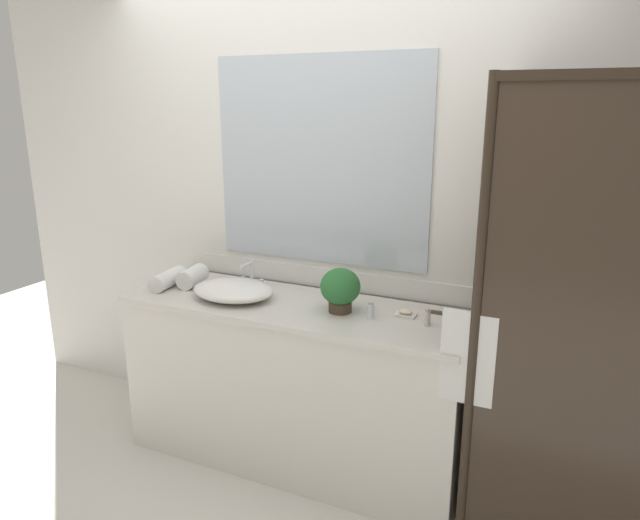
{
  "coord_description": "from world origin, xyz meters",
  "views": [
    {
      "loc": [
        1.28,
        -2.44,
        1.89
      ],
      "look_at": [
        0.15,
        0.0,
        1.15
      ],
      "focal_mm": 32.22,
      "sensor_mm": 36.0,
      "label": 1
    }
  ],
  "objects_px": {
    "rolled_towel_near_edge": "(168,279)",
    "sink_basin": "(233,290)",
    "soap_dish": "(406,314)",
    "amenity_bottle_conditioner": "(427,317)",
    "rolled_towel_middle": "(193,277)",
    "potted_plant": "(340,288)",
    "faucet": "(251,280)",
    "amenity_bottle_lotion": "(371,311)"
  },
  "relations": [
    {
      "from": "faucet",
      "to": "amenity_bottle_conditioner",
      "type": "bearing_deg",
      "value": -6.78
    },
    {
      "from": "faucet",
      "to": "soap_dish",
      "type": "height_order",
      "value": "faucet"
    },
    {
      "from": "sink_basin",
      "to": "rolled_towel_near_edge",
      "type": "relative_size",
      "value": 1.76
    },
    {
      "from": "amenity_bottle_conditioner",
      "to": "soap_dish",
      "type": "bearing_deg",
      "value": 151.29
    },
    {
      "from": "amenity_bottle_lotion",
      "to": "rolled_towel_near_edge",
      "type": "xyz_separation_m",
      "value": [
        -1.19,
        -0.01,
        0.01
      ]
    },
    {
      "from": "potted_plant",
      "to": "rolled_towel_near_edge",
      "type": "distance_m",
      "value": 1.02
    },
    {
      "from": "faucet",
      "to": "amenity_bottle_lotion",
      "type": "height_order",
      "value": "faucet"
    },
    {
      "from": "faucet",
      "to": "rolled_towel_middle",
      "type": "xyz_separation_m",
      "value": [
        -0.32,
        -0.09,
        0.0
      ]
    },
    {
      "from": "soap_dish",
      "to": "amenity_bottle_lotion",
      "type": "xyz_separation_m",
      "value": [
        -0.14,
        -0.1,
        0.03
      ]
    },
    {
      "from": "sink_basin",
      "to": "faucet",
      "type": "xyz_separation_m",
      "value": [
        -0.0,
        0.18,
        0.01
      ]
    },
    {
      "from": "rolled_towel_near_edge",
      "to": "sink_basin",
      "type": "bearing_deg",
      "value": -1.74
    },
    {
      "from": "amenity_bottle_lotion",
      "to": "sink_basin",
      "type": "bearing_deg",
      "value": -177.98
    },
    {
      "from": "soap_dish",
      "to": "amenity_bottle_lotion",
      "type": "distance_m",
      "value": 0.18
    },
    {
      "from": "faucet",
      "to": "amenity_bottle_conditioner",
      "type": "height_order",
      "value": "faucet"
    },
    {
      "from": "faucet",
      "to": "rolled_towel_middle",
      "type": "relative_size",
      "value": 0.86
    },
    {
      "from": "amenity_bottle_conditioner",
      "to": "sink_basin",
      "type": "bearing_deg",
      "value": -176.68
    },
    {
      "from": "sink_basin",
      "to": "rolled_towel_near_edge",
      "type": "height_order",
      "value": "rolled_towel_near_edge"
    },
    {
      "from": "potted_plant",
      "to": "soap_dish",
      "type": "relative_size",
      "value": 2.2
    },
    {
      "from": "amenity_bottle_conditioner",
      "to": "rolled_towel_middle",
      "type": "bearing_deg",
      "value": 178.79
    },
    {
      "from": "potted_plant",
      "to": "rolled_towel_middle",
      "type": "relative_size",
      "value": 1.11
    },
    {
      "from": "potted_plant",
      "to": "rolled_towel_middle",
      "type": "height_order",
      "value": "potted_plant"
    },
    {
      "from": "rolled_towel_middle",
      "to": "potted_plant",
      "type": "bearing_deg",
      "value": -2.09
    },
    {
      "from": "soap_dish",
      "to": "rolled_towel_middle",
      "type": "height_order",
      "value": "rolled_towel_middle"
    },
    {
      "from": "faucet",
      "to": "amenity_bottle_lotion",
      "type": "distance_m",
      "value": 0.77
    },
    {
      "from": "sink_basin",
      "to": "amenity_bottle_lotion",
      "type": "distance_m",
      "value": 0.75
    },
    {
      "from": "sink_basin",
      "to": "soap_dish",
      "type": "bearing_deg",
      "value": 7.97
    },
    {
      "from": "faucet",
      "to": "potted_plant",
      "type": "height_order",
      "value": "potted_plant"
    },
    {
      "from": "sink_basin",
      "to": "faucet",
      "type": "height_order",
      "value": "faucet"
    },
    {
      "from": "soap_dish",
      "to": "amenity_bottle_lotion",
      "type": "bearing_deg",
      "value": -145.29
    },
    {
      "from": "sink_basin",
      "to": "soap_dish",
      "type": "height_order",
      "value": "sink_basin"
    },
    {
      "from": "sink_basin",
      "to": "amenity_bottle_conditioner",
      "type": "relative_size",
      "value": 5.49
    },
    {
      "from": "amenity_bottle_lotion",
      "to": "soap_dish",
      "type": "bearing_deg",
      "value": 34.71
    },
    {
      "from": "potted_plant",
      "to": "amenity_bottle_conditioner",
      "type": "distance_m",
      "value": 0.44
    },
    {
      "from": "soap_dish",
      "to": "amenity_bottle_conditioner",
      "type": "xyz_separation_m",
      "value": [
        0.12,
        -0.07,
        0.02
      ]
    },
    {
      "from": "rolled_towel_near_edge",
      "to": "rolled_towel_middle",
      "type": "bearing_deg",
      "value": 33.95
    },
    {
      "from": "rolled_towel_near_edge",
      "to": "rolled_towel_middle",
      "type": "xyz_separation_m",
      "value": [
        0.11,
        0.07,
        0.01
      ]
    },
    {
      "from": "sink_basin",
      "to": "amenity_bottle_lotion",
      "type": "xyz_separation_m",
      "value": [
        0.75,
        0.03,
        -0.01
      ]
    },
    {
      "from": "amenity_bottle_conditioner",
      "to": "rolled_towel_near_edge",
      "type": "xyz_separation_m",
      "value": [
        -1.45,
        -0.05,
        0.01
      ]
    },
    {
      "from": "amenity_bottle_conditioner",
      "to": "amenity_bottle_lotion",
      "type": "relative_size",
      "value": 0.97
    },
    {
      "from": "amenity_bottle_lotion",
      "to": "rolled_towel_near_edge",
      "type": "distance_m",
      "value": 1.19
    },
    {
      "from": "potted_plant",
      "to": "amenity_bottle_conditioner",
      "type": "relative_size",
      "value": 2.73
    },
    {
      "from": "sink_basin",
      "to": "rolled_towel_middle",
      "type": "relative_size",
      "value": 2.24
    }
  ]
}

